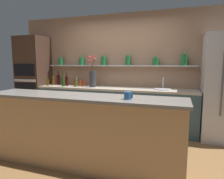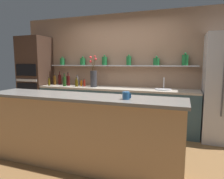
{
  "view_description": "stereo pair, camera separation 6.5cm",
  "coord_description": "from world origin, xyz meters",
  "px_view_note": "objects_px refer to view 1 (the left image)",
  "views": [
    {
      "loc": [
        1.3,
        -2.98,
        1.47
      ],
      "look_at": [
        0.17,
        0.36,
        1.0
      ],
      "focal_mm": 32.0,
      "sensor_mm": 36.0,
      "label": 1
    },
    {
      "loc": [
        1.36,
        -2.96,
        1.47
      ],
      "look_at": [
        0.17,
        0.36,
        1.0
      ],
      "focal_mm": 32.0,
      "sensor_mm": 36.0,
      "label": 2
    }
  ],
  "objects_px": {
    "bottle_wine_7": "(67,81)",
    "bottle_spirit_2": "(76,81)",
    "coffee_mug": "(128,96)",
    "bottle_sauce_4": "(80,83)",
    "bottle_oil_8": "(48,82)",
    "bottle_wine_5": "(58,80)",
    "bottle_sauce_3": "(83,83)",
    "oven_tower": "(34,79)",
    "flower_vase": "(93,77)",
    "bottle_spirit_0": "(53,81)",
    "sink_fixture": "(162,89)",
    "bottle_wine_1": "(63,81)",
    "bottle_oil_6": "(76,83)"
  },
  "relations": [
    {
      "from": "bottle_wine_5",
      "to": "bottle_oil_8",
      "type": "height_order",
      "value": "bottle_wine_5"
    },
    {
      "from": "bottle_spirit_0",
      "to": "bottle_spirit_2",
      "type": "relative_size",
      "value": 1.03
    },
    {
      "from": "bottle_wine_5",
      "to": "bottle_oil_8",
      "type": "bearing_deg",
      "value": -108.89
    },
    {
      "from": "sink_fixture",
      "to": "bottle_wine_5",
      "type": "bearing_deg",
      "value": 176.73
    },
    {
      "from": "bottle_sauce_3",
      "to": "bottle_sauce_4",
      "type": "xyz_separation_m",
      "value": [
        -0.07,
        -0.01,
        -0.01
      ]
    },
    {
      "from": "bottle_sauce_3",
      "to": "bottle_spirit_2",
      "type": "bearing_deg",
      "value": 153.78
    },
    {
      "from": "oven_tower",
      "to": "coffee_mug",
      "type": "xyz_separation_m",
      "value": [
        2.95,
        -1.83,
        0.01
      ]
    },
    {
      "from": "bottle_spirit_2",
      "to": "oven_tower",
      "type": "bearing_deg",
      "value": -171.29
    },
    {
      "from": "bottle_sauce_3",
      "to": "bottle_wine_5",
      "type": "bearing_deg",
      "value": 171.49
    },
    {
      "from": "oven_tower",
      "to": "sink_fixture",
      "type": "height_order",
      "value": "oven_tower"
    },
    {
      "from": "bottle_sauce_3",
      "to": "coffee_mug",
      "type": "distance_m",
      "value": 2.44
    },
    {
      "from": "bottle_spirit_2",
      "to": "coffee_mug",
      "type": "relative_size",
      "value": 2.32
    },
    {
      "from": "bottle_spirit_2",
      "to": "bottle_sauce_3",
      "type": "height_order",
      "value": "bottle_spirit_2"
    },
    {
      "from": "bottle_wine_5",
      "to": "bottle_sauce_4",
      "type": "bearing_deg",
      "value": -10.21
    },
    {
      "from": "oven_tower",
      "to": "sink_fixture",
      "type": "bearing_deg",
      "value": 0.2
    },
    {
      "from": "coffee_mug",
      "to": "bottle_oil_6",
      "type": "bearing_deg",
      "value": 134.24
    },
    {
      "from": "bottle_sauce_3",
      "to": "bottle_wine_7",
      "type": "distance_m",
      "value": 0.42
    },
    {
      "from": "bottle_sauce_4",
      "to": "bottle_wine_7",
      "type": "height_order",
      "value": "bottle_wine_7"
    },
    {
      "from": "bottle_spirit_0",
      "to": "bottle_wine_1",
      "type": "xyz_separation_m",
      "value": [
        0.39,
        -0.16,
        0.0
      ]
    },
    {
      "from": "bottle_sauce_4",
      "to": "bottle_oil_8",
      "type": "height_order",
      "value": "bottle_oil_8"
    },
    {
      "from": "bottle_wine_1",
      "to": "bottle_wine_5",
      "type": "xyz_separation_m",
      "value": [
        -0.32,
        0.27,
        0.02
      ]
    },
    {
      "from": "flower_vase",
      "to": "bottle_sauce_3",
      "type": "height_order",
      "value": "flower_vase"
    },
    {
      "from": "oven_tower",
      "to": "bottle_spirit_0",
      "type": "xyz_separation_m",
      "value": [
        0.56,
        0.04,
        -0.03
      ]
    },
    {
      "from": "flower_vase",
      "to": "bottle_spirit_2",
      "type": "height_order",
      "value": "flower_vase"
    },
    {
      "from": "bottle_wine_1",
      "to": "bottle_wine_5",
      "type": "relative_size",
      "value": 0.91
    },
    {
      "from": "flower_vase",
      "to": "bottle_spirit_0",
      "type": "xyz_separation_m",
      "value": [
        -1.11,
        0.07,
        -0.11
      ]
    },
    {
      "from": "bottle_wine_1",
      "to": "bottle_spirit_2",
      "type": "height_order",
      "value": "bottle_wine_1"
    },
    {
      "from": "coffee_mug",
      "to": "bottle_wine_7",
      "type": "bearing_deg",
      "value": 137.18
    },
    {
      "from": "bottle_wine_7",
      "to": "bottle_oil_6",
      "type": "bearing_deg",
      "value": -17.96
    },
    {
      "from": "bottle_wine_7",
      "to": "bottle_wine_5",
      "type": "bearing_deg",
      "value": 155.28
    },
    {
      "from": "flower_vase",
      "to": "bottle_spirit_0",
      "type": "distance_m",
      "value": 1.12
    },
    {
      "from": "bottle_wine_7",
      "to": "bottle_spirit_2",
      "type": "bearing_deg",
      "value": 48.2
    },
    {
      "from": "sink_fixture",
      "to": "bottle_wine_1",
      "type": "distance_m",
      "value": 2.29
    },
    {
      "from": "bottle_spirit_0",
      "to": "bottle_oil_6",
      "type": "xyz_separation_m",
      "value": [
        0.7,
        -0.13,
        -0.02
      ]
    },
    {
      "from": "bottle_sauce_3",
      "to": "bottle_oil_6",
      "type": "height_order",
      "value": "bottle_oil_6"
    },
    {
      "from": "flower_vase",
      "to": "bottle_oil_8",
      "type": "height_order",
      "value": "flower_vase"
    },
    {
      "from": "oven_tower",
      "to": "bottle_oil_8",
      "type": "bearing_deg",
      "value": -15.1
    },
    {
      "from": "bottle_wine_7",
      "to": "coffee_mug",
      "type": "xyz_separation_m",
      "value": [
        1.97,
        -1.83,
        0.02
      ]
    },
    {
      "from": "flower_vase",
      "to": "bottle_spirit_2",
      "type": "xyz_separation_m",
      "value": [
        -0.54,
        0.2,
        -0.12
      ]
    },
    {
      "from": "bottle_sauce_4",
      "to": "bottle_wine_1",
      "type": "bearing_deg",
      "value": -157.92
    },
    {
      "from": "flower_vase",
      "to": "sink_fixture",
      "type": "bearing_deg",
      "value": 1.25
    },
    {
      "from": "sink_fixture",
      "to": "bottle_oil_6",
      "type": "relative_size",
      "value": 1.47
    },
    {
      "from": "bottle_sauce_3",
      "to": "bottle_oil_8",
      "type": "height_order",
      "value": "bottle_oil_8"
    },
    {
      "from": "bottle_oil_6",
      "to": "bottle_wine_7",
      "type": "xyz_separation_m",
      "value": [
        -0.28,
        0.09,
        0.03
      ]
    },
    {
      "from": "bottle_sauce_3",
      "to": "bottle_wine_5",
      "type": "relative_size",
      "value": 0.53
    },
    {
      "from": "oven_tower",
      "to": "bottle_oil_8",
      "type": "distance_m",
      "value": 0.55
    },
    {
      "from": "bottle_oil_6",
      "to": "bottle_wine_5",
      "type": "bearing_deg",
      "value": 158.22
    },
    {
      "from": "bottle_sauce_4",
      "to": "bottle_wine_7",
      "type": "xyz_separation_m",
      "value": [
        -0.34,
        -0.04,
        0.06
      ]
    },
    {
      "from": "bottle_sauce_3",
      "to": "bottle_oil_8",
      "type": "xyz_separation_m",
      "value": [
        -0.86,
        -0.19,
        0.01
      ]
    },
    {
      "from": "oven_tower",
      "to": "coffee_mug",
      "type": "height_order",
      "value": "oven_tower"
    }
  ]
}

